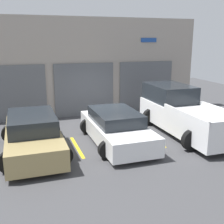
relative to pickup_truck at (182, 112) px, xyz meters
The scene contains 8 objects.
ground_plane 3.37m from the pickup_truck, 161.40° to the left, with size 28.00×28.00×0.00m, color #3D3D3F.
shophouse_building 5.54m from the pickup_truck, 125.62° to the left, with size 12.27×0.68×4.98m.
pickup_truck is the anchor object (origin of this frame).
sedan_white 3.11m from the pickup_truck, behind, with size 2.21×4.41×1.25m.
sedan_side 6.18m from the pickup_truck, behind, with size 2.25×4.45×1.37m.
parking_stripe_left 4.72m from the pickup_truck, behind, with size 0.12×2.20×0.01m, color gold.
parking_stripe_centre 1.80m from the pickup_truck, 167.95° to the right, with size 0.12×2.20×0.01m, color gold.
parking_stripe_right 1.80m from the pickup_truck, 12.05° to the right, with size 0.12×2.20×0.01m, color gold.
Camera 1 is at (-3.44, -11.04, 3.88)m, focal length 45.00 mm.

